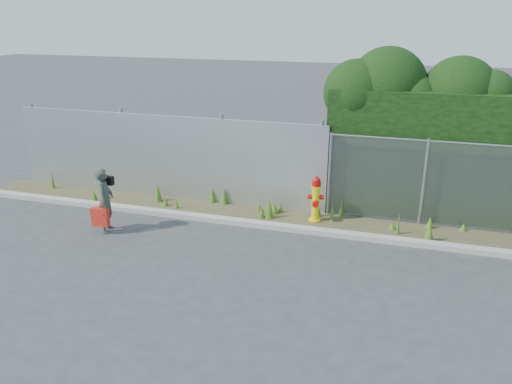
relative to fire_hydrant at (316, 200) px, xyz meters
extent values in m
plane|color=#3A3A3C|center=(-0.84, -2.47, -0.55)|extent=(80.00, 80.00, 0.00)
cube|color=#A49E94|center=(-0.84, -0.67, -0.49)|extent=(16.00, 0.22, 0.12)
cube|color=#484129|center=(-0.84, -0.07, -0.54)|extent=(16.00, 1.20, 0.01)
cone|color=#39601C|center=(-2.43, 0.44, -0.32)|extent=(0.21, 0.21, 0.45)
cone|color=#39601C|center=(-7.43, 0.21, -0.29)|extent=(0.10, 0.10, 0.51)
cone|color=#39601C|center=(-1.03, 0.17, -0.41)|extent=(0.21, 0.21, 0.28)
cone|color=#39601C|center=(-3.46, -0.20, -0.42)|extent=(0.09, 0.09, 0.26)
cone|color=#39601C|center=(0.38, 0.15, -0.30)|extent=(0.09, 0.09, 0.50)
cone|color=#39601C|center=(-4.15, 0.13, -0.31)|extent=(0.22, 0.22, 0.47)
cone|color=#39601C|center=(2.59, 0.33, -0.40)|extent=(0.19, 0.19, 0.29)
cone|color=#39601C|center=(1.77, 0.01, -0.46)|extent=(0.19, 0.19, 0.18)
cone|color=#39601C|center=(-2.77, 0.46, -0.37)|extent=(0.20, 0.20, 0.35)
cone|color=#39601C|center=(-3.81, -0.12, -0.44)|extent=(0.17, 0.17, 0.22)
cone|color=#39601C|center=(-1.08, -0.13, -0.30)|extent=(0.23, 0.23, 0.49)
cone|color=#39601C|center=(-0.91, 0.29, -0.40)|extent=(0.14, 0.14, 0.29)
cone|color=#39601C|center=(3.32, 0.39, -0.45)|extent=(0.16, 0.16, 0.19)
cone|color=#39601C|center=(2.55, -0.40, -0.33)|extent=(0.24, 0.24, 0.44)
cone|color=#39601C|center=(-1.25, -0.19, -0.37)|extent=(0.16, 0.16, 0.36)
cone|color=#39601C|center=(0.02, 0.29, -0.35)|extent=(0.17, 0.17, 0.39)
cone|color=#39601C|center=(1.90, -0.21, -0.29)|extent=(0.08, 0.08, 0.51)
cone|color=#39601C|center=(-5.53, -0.04, -0.44)|extent=(0.10, 0.10, 0.21)
cone|color=#39601C|center=(-1.43, 0.18, -0.42)|extent=(0.15, 0.15, 0.25)
cone|color=#39601C|center=(-5.68, -0.43, -0.37)|extent=(0.20, 0.20, 0.36)
cone|color=#39601C|center=(0.56, 0.45, -0.30)|extent=(0.10, 0.10, 0.51)
cube|color=#A3A6AA|center=(-4.09, 0.53, 0.55)|extent=(8.50, 0.08, 2.20)
cylinder|color=gray|center=(-8.14, 0.65, 0.60)|extent=(0.10, 0.10, 2.30)
cylinder|color=gray|center=(-5.34, 0.65, 0.60)|extent=(0.10, 0.10, 2.30)
cylinder|color=gray|center=(-2.54, 0.65, 0.60)|extent=(0.10, 0.10, 2.30)
cylinder|color=gray|center=(-0.04, 0.65, 0.60)|extent=(0.10, 0.10, 2.30)
cube|color=gray|center=(3.41, 0.53, 0.45)|extent=(6.50, 0.03, 2.00)
cylinder|color=gray|center=(3.41, 0.53, 1.45)|extent=(6.50, 0.04, 0.04)
cylinder|color=gray|center=(0.21, 0.53, 0.48)|extent=(0.07, 0.07, 2.05)
cylinder|color=gray|center=(2.36, 0.53, 0.48)|extent=(0.07, 0.07, 2.05)
cube|color=black|center=(3.71, 1.53, 0.95)|extent=(7.30, 1.60, 3.00)
sphere|color=black|center=(0.64, 1.46, 2.30)|extent=(1.59, 1.59, 1.59)
sphere|color=black|center=(1.33, 1.69, 2.44)|extent=(1.87, 1.87, 1.87)
sphere|color=black|center=(1.94, 1.48, 2.15)|extent=(1.26, 1.26, 1.26)
sphere|color=black|center=(2.95, 1.68, 2.34)|extent=(1.72, 1.72, 1.72)
sphere|color=black|center=(3.59, 1.57, 2.33)|extent=(1.18, 1.18, 1.18)
cylinder|color=yellow|center=(0.00, 0.01, -0.52)|extent=(0.28, 0.28, 0.06)
cylinder|color=yellow|center=(0.00, 0.01, -0.12)|extent=(0.18, 0.18, 0.85)
cylinder|color=yellow|center=(0.00, 0.01, 0.32)|extent=(0.24, 0.24, 0.05)
cylinder|color=#B20F0A|center=(0.00, 0.01, 0.39)|extent=(0.21, 0.21, 0.10)
sphere|color=#B20F0A|center=(0.00, 0.01, 0.46)|extent=(0.19, 0.19, 0.19)
cylinder|color=#B20F0A|center=(0.00, 0.01, 0.56)|extent=(0.05, 0.05, 0.05)
cylinder|color=#B20F0A|center=(-0.14, 0.01, 0.07)|extent=(0.10, 0.11, 0.11)
cylinder|color=#B20F0A|center=(0.14, 0.01, 0.07)|extent=(0.10, 0.11, 0.11)
cylinder|color=#B20F0A|center=(0.00, -0.13, -0.05)|extent=(0.15, 0.12, 0.15)
imported|color=#106954|center=(-4.40, -1.84, 0.19)|extent=(0.52, 0.63, 1.48)
cube|color=red|center=(-4.46, -2.02, -0.14)|extent=(0.38, 0.14, 0.42)
cylinder|color=red|center=(-4.46, -2.02, 0.14)|extent=(0.18, 0.02, 0.02)
cube|color=black|center=(-4.38, -1.68, 0.61)|extent=(0.26, 0.11, 0.20)
camera|label=1|loc=(1.73, -10.80, 4.17)|focal=35.00mm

